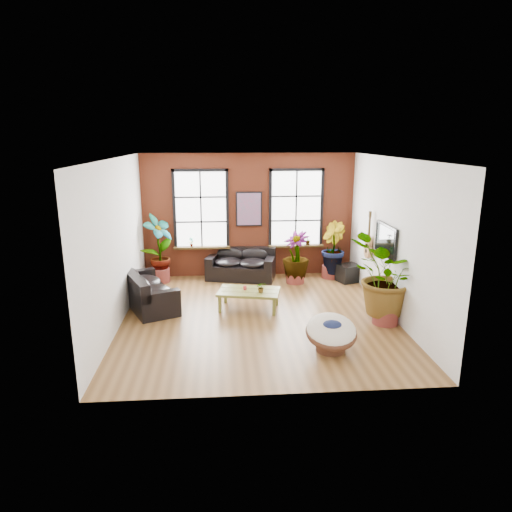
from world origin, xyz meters
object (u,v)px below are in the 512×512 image
at_px(sofa_back, 241,265).
at_px(sofa_left, 146,291).
at_px(papasan_chair, 331,332).
at_px(coffee_table, 249,293).

xyz_separation_m(sofa_back, sofa_left, (-2.37, -2.06, -0.01)).
bearing_deg(sofa_left, papasan_chair, -149.27).
bearing_deg(sofa_left, coffee_table, -123.54).
bearing_deg(sofa_back, papasan_chair, -59.46).
relative_size(sofa_left, coffee_table, 1.48).
xyz_separation_m(sofa_left, papasan_chair, (3.84, -2.67, -0.01)).
height_order(coffee_table, papasan_chair, papasan_chair).
height_order(sofa_back, papasan_chair, sofa_back).
xyz_separation_m(coffee_table, papasan_chair, (1.41, -2.28, -0.03)).
bearing_deg(papasan_chair, sofa_left, 147.28).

